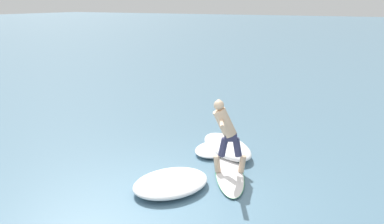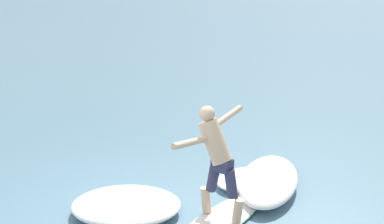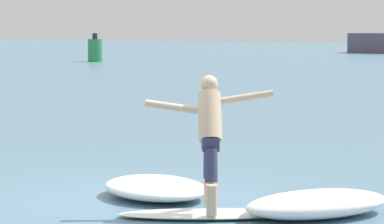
{
  "view_description": "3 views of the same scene",
  "coord_description": "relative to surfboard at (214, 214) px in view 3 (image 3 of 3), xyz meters",
  "views": [
    {
      "loc": [
        -5.67,
        -3.21,
        3.63
      ],
      "look_at": [
        1.8,
        0.68,
        1.14
      ],
      "focal_mm": 35.0,
      "sensor_mm": 36.0,
      "label": 1
    },
    {
      "loc": [
        -2.02,
        -6.34,
        3.95
      ],
      "look_at": [
        1.41,
        0.67,
        1.28
      ],
      "focal_mm": 50.0,
      "sensor_mm": 36.0,
      "label": 2
    },
    {
      "loc": [
        5.52,
        -10.31,
        2.3
      ],
      "look_at": [
        0.74,
        0.22,
        1.18
      ],
      "focal_mm": 85.0,
      "sensor_mm": 36.0,
      "label": 3
    }
  ],
  "objects": [
    {
      "name": "wave_foam_at_nose",
      "position": [
        1.12,
        0.52,
        0.12
      ],
      "size": [
        1.94,
        2.02,
        0.32
      ],
      "color": "white",
      "rests_on": "ground"
    },
    {
      "name": "wave_foam_beside",
      "position": [
        0.96,
        0.79,
        0.05
      ],
      "size": [
        1.23,
        0.95,
        0.18
      ],
      "color": "white",
      "rests_on": "ground"
    },
    {
      "name": "channel_marker_buoy",
      "position": [
        -24.21,
        38.33,
        0.68
      ],
      "size": [
        0.88,
        0.88,
        1.74
      ],
      "color": "#288447",
      "rests_on": "ground"
    },
    {
      "name": "surfboard",
      "position": [
        0.0,
        0.0,
        0.0
      ],
      "size": [
        2.34,
        1.52,
        0.21
      ],
      "color": "white",
      "rests_on": "ground"
    },
    {
      "name": "ground_plane",
      "position": [
        -1.34,
        0.48,
        -0.04
      ],
      "size": [
        200.0,
        200.0,
        0.0
      ],
      "primitive_type": "plane",
      "color": "slate"
    },
    {
      "name": "wave_foam_at_tail",
      "position": [
        -1.18,
        0.79,
        0.1
      ],
      "size": [
        1.97,
        1.8,
        0.27
      ],
      "color": "white",
      "rests_on": "ground"
    },
    {
      "name": "surfer",
      "position": [
        -0.09,
        0.07,
        0.98
      ],
      "size": [
        1.43,
        0.94,
        1.61
      ],
      "color": "#D3AF8E",
      "rests_on": "surfboard"
    }
  ]
}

